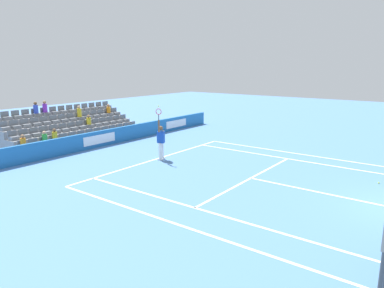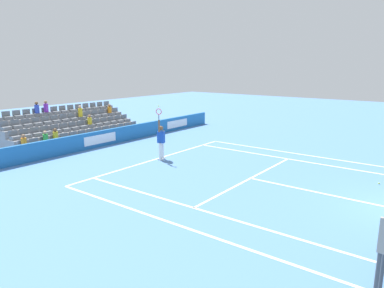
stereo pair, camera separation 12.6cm
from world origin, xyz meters
The scene contains 12 objects.
line_baseline centered at (0.00, -11.89, 0.00)m, with size 10.97×0.10×0.01m, color white.
line_service centered at (0.00, -6.40, 0.00)m, with size 8.23×0.10×0.01m, color white.
line_centre_service centered at (0.00, -3.20, 0.00)m, with size 0.10×6.40×0.01m, color white.
line_singles_sideline_left centered at (4.12, -5.95, 0.00)m, with size 0.10×11.89×0.01m, color white.
line_singles_sideline_right centered at (-4.12, -5.95, 0.00)m, with size 0.10×11.89×0.01m, color white.
line_doubles_sideline_left centered at (5.49, -5.95, 0.00)m, with size 0.10×11.89×0.01m, color white.
line_doubles_sideline_right centered at (-5.49, -5.95, 0.00)m, with size 0.10×11.89×0.01m, color white.
line_centre_mark centered at (0.00, -11.79, 0.00)m, with size 0.10×0.20×0.01m, color white.
sponsor_barrier centered at (0.00, -16.62, 0.48)m, with size 21.80×0.22×0.96m.
tennis_player centered at (0.00, -11.60, 0.99)m, with size 0.54×0.42×2.85m.
stadium_stand centered at (0.01, -19.56, 0.68)m, with size 8.68×3.80×2.63m.
loose_tennis_ball centered at (-2.53, -1.80, 0.03)m, with size 0.07×0.07×0.07m, color #D1E533.
Camera 2 is at (13.25, 0.46, 4.80)m, focal length 33.16 mm.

